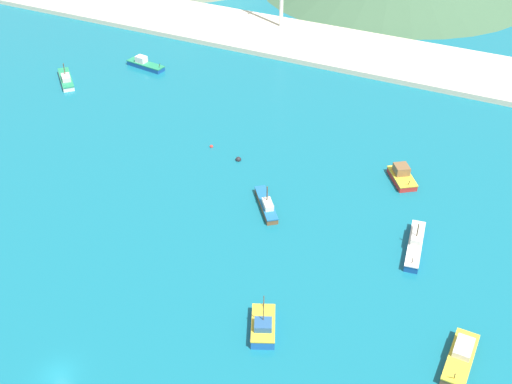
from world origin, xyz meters
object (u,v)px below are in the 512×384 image
at_px(fishing_boat_5, 263,326).
at_px(buoy_1, 211,146).
at_px(fishing_boat_4, 266,205).
at_px(fishing_boat_3, 402,176).
at_px(buoy_0, 238,160).
at_px(fishing_boat_0, 66,79).
at_px(fishing_boat_7, 415,244).
at_px(fishing_boat_1, 145,64).
at_px(fishing_boat_2, 461,358).

distance_m(fishing_boat_5, buoy_1, 46.64).
bearing_deg(fishing_boat_4, fishing_boat_3, 44.93).
height_order(fishing_boat_5, buoy_0, fishing_boat_5).
distance_m(fishing_boat_3, fishing_boat_4, 24.91).
distance_m(fishing_boat_0, buoy_0, 50.16).
bearing_deg(fishing_boat_3, buoy_1, -172.10).
bearing_deg(buoy_1, fishing_boat_3, 7.90).
distance_m(fishing_boat_7, buoy_0, 36.66).
xyz_separation_m(fishing_boat_0, fishing_boat_1, (11.32, 14.12, 0.04)).
bearing_deg(fishing_boat_2, fishing_boat_5, -165.89).
bearing_deg(fishing_boat_3, fishing_boat_5, -99.00).
bearing_deg(fishing_boat_0, buoy_1, -12.86).
distance_m(fishing_boat_0, fishing_boat_2, 103.07).
xyz_separation_m(fishing_boat_2, fishing_boat_7, (-10.73, 18.90, 0.03)).
xyz_separation_m(fishing_boat_1, buoy_0, (37.50, -25.63, -0.63)).
height_order(fishing_boat_2, fishing_boat_4, fishing_boat_4).
distance_m(fishing_boat_4, buoy_0, 15.29).
relative_size(fishing_boat_5, fishing_boat_7, 0.65).
distance_m(fishing_boat_1, fishing_boat_3, 68.56).
height_order(fishing_boat_7, buoy_1, fishing_boat_7).
xyz_separation_m(fishing_boat_0, fishing_boat_7, (84.05, -21.60, 0.11)).
bearing_deg(fishing_boat_7, fishing_boat_0, 165.59).
height_order(fishing_boat_1, buoy_0, fishing_boat_1).
height_order(fishing_boat_1, fishing_boat_3, fishing_boat_3).
bearing_deg(buoy_1, fishing_boat_1, 142.40).
xyz_separation_m(fishing_boat_2, fishing_boat_3, (-17.55, 35.74, 0.10)).
bearing_deg(fishing_boat_1, fishing_boat_3, -15.99).
height_order(buoy_0, buoy_1, buoy_0).
bearing_deg(fishing_boat_7, fishing_boat_5, -118.30).
distance_m(fishing_boat_2, fishing_boat_4, 39.59).
xyz_separation_m(fishing_boat_2, fishing_boat_4, (-35.19, 18.15, -0.13)).
distance_m(fishing_boat_1, fishing_boat_5, 84.85).
distance_m(fishing_boat_4, fishing_boat_5, 26.61).
xyz_separation_m(fishing_boat_3, fishing_boat_4, (-17.63, -17.59, -0.22)).
bearing_deg(fishing_boat_2, fishing_boat_3, 116.16).
relative_size(fishing_boat_4, fishing_boat_5, 1.18).
bearing_deg(fishing_boat_7, buoy_0, 164.02).
bearing_deg(fishing_boat_2, buoy_1, 149.60).
bearing_deg(buoy_1, fishing_boat_0, 167.14).
bearing_deg(fishing_boat_0, buoy_0, -13.27).
xyz_separation_m(fishing_boat_1, fishing_boat_7, (72.73, -35.72, 0.07)).
height_order(fishing_boat_5, fishing_boat_7, fishing_boat_5).
xyz_separation_m(fishing_boat_0, fishing_boat_4, (59.60, -22.35, -0.04)).
height_order(fishing_boat_3, fishing_boat_5, fishing_boat_5).
relative_size(fishing_boat_4, buoy_1, 13.31).
relative_size(fishing_boat_5, buoy_1, 11.31).
distance_m(fishing_boat_0, fishing_boat_7, 86.79).
bearing_deg(fishing_boat_4, fishing_boat_0, 159.44).
distance_m(fishing_boat_2, fishing_boat_5, 24.93).
xyz_separation_m(fishing_boat_1, fishing_boat_3, (65.91, -18.88, 0.14)).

